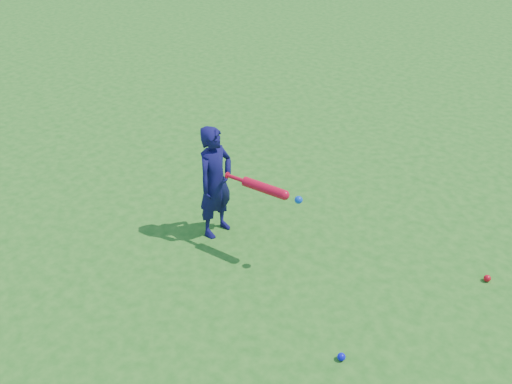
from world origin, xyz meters
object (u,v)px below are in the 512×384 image
(ground_ball_blue, at_px, (341,357))
(child, at_px, (215,182))
(bat_swing, at_px, (268,189))
(ground_ball_red, at_px, (487,278))

(ground_ball_blue, bearing_deg, child, 157.39)
(child, height_order, bat_swing, child)
(ground_ball_blue, distance_m, bat_swing, 1.68)
(ground_ball_red, distance_m, bat_swing, 2.28)
(bat_swing, bearing_deg, ground_ball_red, 22.59)
(child, relative_size, bat_swing, 1.44)
(ground_ball_red, height_order, bat_swing, bat_swing)
(child, distance_m, ground_ball_red, 2.83)
(child, bearing_deg, ground_ball_red, -68.35)
(ground_ball_red, bearing_deg, child, -161.75)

